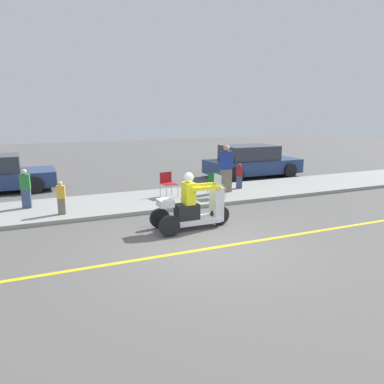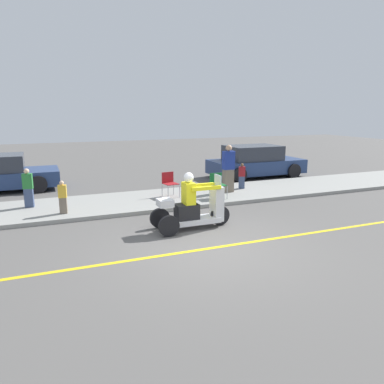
% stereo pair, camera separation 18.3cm
% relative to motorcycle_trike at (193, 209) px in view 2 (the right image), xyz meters
% --- Properties ---
extents(ground_plane, '(60.00, 60.00, 0.00)m').
position_rel_motorcycle_trike_xyz_m(ground_plane, '(-0.25, -1.48, -0.53)').
color(ground_plane, '#565451').
extents(lane_stripe, '(24.00, 0.12, 0.01)m').
position_rel_motorcycle_trike_xyz_m(lane_stripe, '(-0.02, -1.48, -0.52)').
color(lane_stripe, gold).
rests_on(lane_stripe, ground).
extents(sidewalk_strip, '(28.00, 2.80, 0.12)m').
position_rel_motorcycle_trike_xyz_m(sidewalk_strip, '(-0.25, 3.12, -0.47)').
color(sidewalk_strip, gray).
rests_on(sidewalk_strip, ground).
extents(motorcycle_trike, '(2.08, 0.83, 1.48)m').
position_rel_motorcycle_trike_xyz_m(motorcycle_trike, '(0.00, 0.00, 0.00)').
color(motorcycle_trike, black).
rests_on(motorcycle_trike, ground).
extents(spectator_far_back, '(0.26, 0.20, 0.95)m').
position_rel_motorcycle_trike_xyz_m(spectator_far_back, '(3.39, 3.43, 0.05)').
color(spectator_far_back, '#38476B').
rests_on(spectator_far_back, sidewalk_strip).
extents(spectator_near_curb, '(0.40, 0.24, 1.68)m').
position_rel_motorcycle_trike_xyz_m(spectator_near_curb, '(2.64, 3.09, 0.41)').
color(spectator_near_curb, '#726656').
rests_on(spectator_near_curb, sidewalk_strip).
extents(spectator_by_tree, '(0.25, 0.18, 0.95)m').
position_rel_motorcycle_trike_xyz_m(spectator_by_tree, '(-3.02, 2.33, 0.05)').
color(spectator_by_tree, '#726656').
rests_on(spectator_by_tree, sidewalk_strip).
extents(spectator_mid_group, '(0.30, 0.21, 1.18)m').
position_rel_motorcycle_trike_xyz_m(spectator_mid_group, '(-3.93, 3.46, 0.16)').
color(spectator_mid_group, '#38476B').
rests_on(spectator_mid_group, sidewalk_strip).
extents(folding_chair_set_back, '(0.47, 0.47, 0.82)m').
position_rel_motorcycle_trike_xyz_m(folding_chair_set_back, '(1.88, 2.44, 0.10)').
color(folding_chair_set_back, '#A5A8AD').
rests_on(folding_chair_set_back, sidewalk_strip).
extents(folding_chair_curbside, '(0.53, 0.53, 0.82)m').
position_rel_motorcycle_trike_xyz_m(folding_chair_curbside, '(0.47, 3.23, 0.10)').
color(folding_chair_curbside, '#A5A8AD').
rests_on(folding_chair_curbside, sidewalk_strip).
extents(parked_car_lot_center, '(4.28, 2.06, 1.43)m').
position_rel_motorcycle_trike_xyz_m(parked_car_lot_center, '(5.54, 5.99, 0.15)').
color(parked_car_lot_center, navy).
rests_on(parked_car_lot_center, ground).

